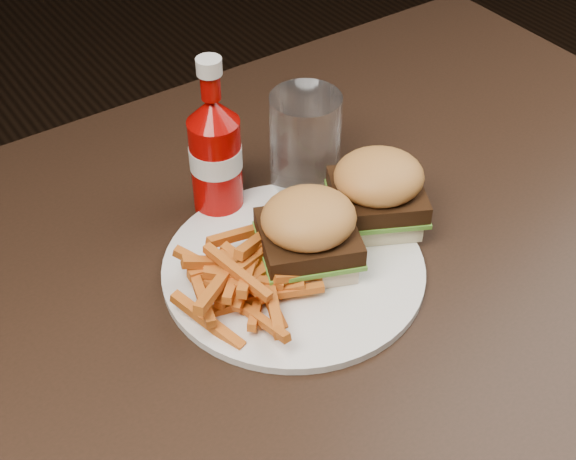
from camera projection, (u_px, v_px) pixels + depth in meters
dining_table at (294, 295)px, 0.83m from camera, size 1.20×0.80×0.04m
plate at (293, 268)px, 0.82m from camera, size 0.27×0.27×0.01m
sandwich_half_a at (308, 255)px, 0.82m from camera, size 0.11×0.11×0.02m
sandwich_half_b at (376, 213)px, 0.86m from camera, size 0.11×0.11×0.02m
fries_pile at (245, 275)px, 0.78m from camera, size 0.16×0.16×0.05m
ketchup_bottle at (216, 165)px, 0.86m from camera, size 0.06×0.06×0.11m
tumbler at (305, 145)px, 0.90m from camera, size 0.08×0.08×0.13m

